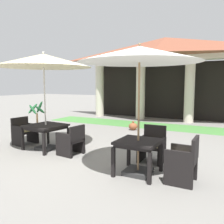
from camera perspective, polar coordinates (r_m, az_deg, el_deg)
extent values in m
plane|color=gray|center=(6.00, -6.64, -11.63)|extent=(60.00, 60.00, 0.00)
cylinder|color=beige|center=(13.91, -2.99, 5.20)|extent=(0.48, 0.48, 3.02)
cylinder|color=beige|center=(12.83, 6.87, 5.03)|extent=(0.48, 0.48, 3.02)
cylinder|color=beige|center=(12.19, 18.12, 4.66)|extent=(0.48, 0.48, 3.02)
cube|color=beige|center=(12.51, 12.54, 12.36)|extent=(8.38, 0.70, 0.24)
pyramid|color=brown|center=(12.58, 12.61, 15.03)|extent=(8.78, 2.84, 0.93)
cube|color=black|center=(13.32, 13.34, 4.96)|extent=(8.18, 0.16, 3.02)
cube|color=#47843D|center=(10.94, 9.82, -3.25)|extent=(10.58, 1.72, 0.01)
cube|color=black|center=(7.13, -15.66, -3.16)|extent=(1.10, 1.10, 0.05)
cube|color=black|center=(7.14, -15.65, -3.66)|extent=(1.01, 1.01, 0.08)
cube|color=black|center=(7.29, -20.68, -6.31)|extent=(0.08, 0.08, 0.59)
cube|color=black|center=(6.57, -16.01, -7.53)|extent=(0.08, 0.08, 0.59)
cube|color=black|center=(7.83, -15.19, -5.21)|extent=(0.08, 0.08, 0.59)
cube|color=black|center=(7.18, -10.37, -6.17)|extent=(0.08, 0.08, 0.59)
cube|color=#2D2D2D|center=(7.26, -15.50, -8.24)|extent=(0.51, 0.51, 0.08)
cylinder|color=beige|center=(7.05, -15.81, 1.33)|extent=(0.04, 0.04, 2.51)
cone|color=beige|center=(7.05, -16.15, 11.82)|extent=(2.69, 2.69, 0.37)
sphere|color=beige|center=(7.08, -16.21, 13.57)|extent=(0.06, 0.06, 0.06)
cube|color=black|center=(7.94, -20.18, -4.44)|extent=(0.61, 0.66, 0.07)
cube|color=#E0CC7F|center=(7.93, -20.20, -4.02)|extent=(0.56, 0.61, 0.05)
cube|color=black|center=(8.10, -21.29, -2.58)|extent=(0.13, 0.60, 0.40)
cube|color=black|center=(8.12, -18.56, -4.81)|extent=(0.55, 0.12, 0.62)
cube|color=black|center=(7.80, -21.82, -5.41)|extent=(0.55, 0.12, 0.62)
cube|color=black|center=(7.95, -17.50, -5.94)|extent=(0.06, 0.06, 0.37)
cube|color=black|center=(7.63, -20.69, -6.58)|extent=(0.06, 0.06, 0.37)
cube|color=black|center=(8.33, -19.59, -5.44)|extent=(0.06, 0.06, 0.37)
cube|color=black|center=(8.03, -22.71, -6.03)|extent=(0.06, 0.06, 0.37)
cube|color=black|center=(6.48, -9.94, -6.69)|extent=(0.60, 0.61, 0.07)
cube|color=#E0CC7F|center=(6.47, -9.95, -6.17)|extent=(0.55, 0.56, 0.05)
cube|color=black|center=(6.27, -8.34, -5.01)|extent=(0.13, 0.55, 0.38)
cube|color=black|center=(6.33, -11.53, -7.81)|extent=(0.54, 0.12, 0.62)
cube|color=black|center=(6.68, -8.41, -6.97)|extent=(0.54, 0.12, 0.62)
cube|color=black|center=(6.54, -12.94, -8.58)|extent=(0.06, 0.06, 0.36)
cube|color=black|center=(6.87, -9.93, -7.76)|extent=(0.06, 0.06, 0.36)
cube|color=black|center=(6.21, -9.86, -9.34)|extent=(0.06, 0.06, 0.36)
cube|color=black|center=(6.55, -6.86, -8.42)|extent=(0.06, 0.06, 0.36)
cube|color=black|center=(4.99, 6.34, -7.05)|extent=(0.85, 0.85, 0.05)
cube|color=black|center=(5.00, 6.33, -7.68)|extent=(0.78, 0.78, 0.06)
cube|color=black|center=(4.92, 0.30, -12.01)|extent=(0.07, 0.07, 0.61)
cube|color=black|center=(4.63, 9.04, -13.30)|extent=(0.07, 0.07, 0.61)
cube|color=black|center=(5.58, 4.02, -9.72)|extent=(0.07, 0.07, 0.61)
cube|color=black|center=(5.33, 11.77, -10.65)|extent=(0.07, 0.07, 0.61)
cube|color=#2D2D2D|center=(5.18, 6.24, -14.10)|extent=(0.54, 0.54, 0.09)
cylinder|color=olive|center=(4.89, 6.42, -1.11)|extent=(0.04, 0.04, 2.44)
cone|color=white|center=(4.88, 6.62, 13.63)|extent=(2.48, 2.48, 0.32)
sphere|color=olive|center=(4.91, 6.65, 15.84)|extent=(0.06, 0.06, 0.06)
cube|color=black|center=(4.83, 16.33, -11.21)|extent=(0.54, 0.55, 0.07)
cube|color=#E0CC7F|center=(4.81, 16.35, -10.53)|extent=(0.49, 0.50, 0.05)
cube|color=black|center=(4.72, 19.38, -8.47)|extent=(0.07, 0.54, 0.45)
cube|color=black|center=(4.62, 15.65, -13.09)|extent=(0.53, 0.07, 0.68)
cube|color=black|center=(5.09, 16.87, -11.27)|extent=(0.53, 0.07, 0.68)
cube|color=black|center=(4.73, 12.72, -14.42)|extent=(0.06, 0.06, 0.39)
cube|color=black|center=(5.17, 14.16, -12.59)|extent=(0.06, 0.06, 0.39)
cube|color=black|center=(4.64, 18.57, -15.03)|extent=(0.06, 0.06, 0.39)
cube|color=black|center=(5.09, 19.48, -13.09)|extent=(0.06, 0.06, 0.39)
cube|color=black|center=(5.88, 9.51, -8.11)|extent=(0.57, 0.53, 0.07)
cube|color=#E0CC7F|center=(5.86, 9.52, -7.54)|extent=(0.52, 0.49, 0.05)
cube|color=black|center=(6.04, 10.28, -5.19)|extent=(0.56, 0.07, 0.45)
cube|color=black|center=(5.83, 11.95, -9.21)|extent=(0.07, 0.52, 0.60)
cube|color=black|center=(5.98, 7.10, -8.69)|extent=(0.07, 0.52, 0.60)
cube|color=black|center=(5.65, 11.17, -11.00)|extent=(0.06, 0.06, 0.36)
cube|color=black|center=(5.80, 6.33, -10.42)|extent=(0.06, 0.06, 0.36)
cube|color=black|center=(6.08, 12.46, -9.75)|extent=(0.06, 0.06, 0.36)
cube|color=black|center=(6.22, 7.93, -9.26)|extent=(0.06, 0.06, 0.36)
cylinder|color=#47423D|center=(10.07, -17.48, -3.54)|extent=(0.54, 0.54, 0.28)
cylinder|color=brown|center=(10.02, -17.55, -1.52)|extent=(0.07, 0.07, 0.44)
ellipsoid|color=#1E562D|center=(9.81, -16.87, 0.51)|extent=(0.16, 0.48, 0.38)
ellipsoid|color=#1E562D|center=(10.07, -17.01, 1.16)|extent=(0.40, 0.11, 0.53)
ellipsoid|color=#1E562D|center=(10.14, -18.47, 0.81)|extent=(0.14, 0.53, 0.44)
ellipsoid|color=#1E562D|center=(9.85, -18.51, 0.58)|extent=(0.46, 0.15, 0.41)
ellipsoid|color=brown|center=(9.82, 5.10, -3.46)|extent=(0.36, 0.36, 0.30)
sphere|color=brown|center=(9.79, 5.11, -2.37)|extent=(0.08, 0.08, 0.08)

